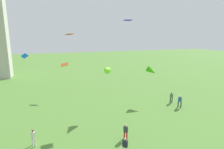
# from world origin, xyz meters

# --- Properties ---
(person_0) EXTENTS (0.48, 0.52, 1.75)m
(person_0) POSITION_xyz_m (-8.43, 12.70, 0.99)
(person_0) COLOR silver
(person_0) RESTS_ON ground_plane
(person_1) EXTENTS (0.44, 0.51, 1.70)m
(person_1) POSITION_xyz_m (-0.69, 8.30, 0.96)
(person_1) COLOR silver
(person_1) RESTS_ON ground_plane
(person_2) EXTENTS (0.38, 0.48, 1.63)m
(person_2) POSITION_xyz_m (0.48, 10.68, 0.92)
(person_2) COLOR red
(person_2) RESTS_ON ground_plane
(person_3) EXTENTS (0.55, 0.50, 1.84)m
(person_3) POSITION_xyz_m (11.81, 15.78, 1.04)
(person_3) COLOR #2D3338
(person_3) RESTS_ON ground_plane
(person_4) EXTENTS (0.53, 0.30, 1.71)m
(person_4) POSITION_xyz_m (11.87, 17.82, 0.97)
(person_4) COLOR #1E2333
(person_4) RESTS_ON ground_plane
(kite_flying_1) EXTENTS (1.39, 1.13, 0.69)m
(kite_flying_1) POSITION_xyz_m (-3.57, 28.02, 5.62)
(kite_flying_1) COLOR #D56126
(kite_flying_3) EXTENTS (1.56, 1.86, 1.34)m
(kite_flying_3) POSITION_xyz_m (1.08, 18.36, 6.02)
(kite_flying_3) COLOR #7FEF2B
(kite_flying_4) EXTENTS (1.90, 2.11, 1.63)m
(kite_flying_4) POSITION_xyz_m (9.35, 20.01, 5.00)
(kite_flying_4) COLOR #39B30C
(kite_flying_5) EXTENTS (1.07, 1.00, 0.20)m
(kite_flying_5) POSITION_xyz_m (-4.02, 16.54, 10.74)
(kite_flying_5) COLOR #C5462C
(kite_flying_6) EXTENTS (1.32, 1.37, 0.82)m
(kite_flying_6) POSITION_xyz_m (-9.95, 28.72, 7.32)
(kite_flying_6) COLOR #0754BC
(kite_flying_7) EXTENTS (1.20, 0.89, 0.14)m
(kite_flying_7) POSITION_xyz_m (5.09, 20.37, 12.86)
(kite_flying_7) COLOR #2D08F0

